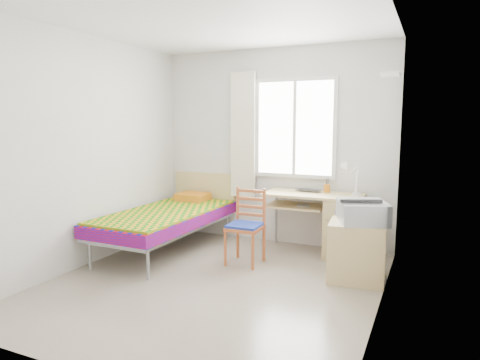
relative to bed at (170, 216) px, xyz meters
The scene contains 17 objects.
floor 1.40m from the bed, 37.49° to the right, with size 3.50×3.50×0.00m, color #BCAD93.
ceiling 2.54m from the bed, 37.49° to the right, with size 3.50×3.50×0.00m, color white.
wall_back 1.66m from the bed, 41.60° to the left, with size 3.20×3.20×0.00m, color silver.
wall_left 1.30m from the bed, 123.78° to the right, with size 3.50×3.50×0.00m, color silver.
wall_right 2.91m from the bed, 16.97° to the right, with size 3.50×3.50×0.00m, color silver.
window 1.98m from the bed, 34.01° to the left, with size 1.10×0.04×1.30m.
curtain 1.48m from the bed, 53.74° to the left, with size 0.35×0.05×1.70m, color #F3E9C9.
floating_shelf 3.13m from the bed, 13.02° to the left, with size 0.20×0.32×0.03m, color white.
bed is the anchor object (origin of this frame).
desk 2.11m from the bed, 17.37° to the left, with size 1.21×0.57×0.75m.
chair 1.11m from the bed, ahead, with size 0.38×0.38×0.88m.
cabinet 2.36m from the bed, ahead, with size 0.62×0.56×0.61m.
printer 2.42m from the bed, ahead, with size 0.61×0.65×0.23m.
laptop 1.77m from the bed, 24.14° to the left, with size 0.33×0.21×0.03m, color black.
pen_cup 2.03m from the bed, 23.33° to the left, with size 0.08×0.08×0.10m, color orange.
task_lamp 2.29m from the bed, 15.13° to the left, with size 0.23×0.32×0.42m.
book 1.63m from the bed, 22.34° to the left, with size 0.16×0.22×0.02m, color gray.
Camera 1 is at (1.97, -3.68, 1.62)m, focal length 32.00 mm.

